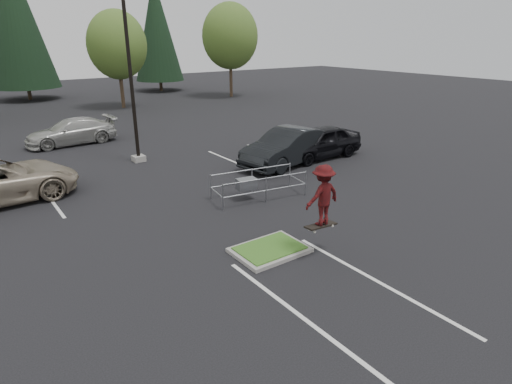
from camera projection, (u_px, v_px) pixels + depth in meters
ground at (270, 252)px, 13.14m from camera, size 120.00×120.00×0.00m
grass_median at (270, 250)px, 13.11m from camera, size 2.20×1.60×0.16m
stall_lines at (151, 203)px, 16.98m from camera, size 22.62×17.60×0.01m
light_pole at (130, 72)px, 20.97m from camera, size 0.70×0.60×10.12m
decid_c at (117, 47)px, 37.32m from camera, size 5.12×5.12×8.38m
decid_d at (230, 38)px, 44.05m from camera, size 5.76×5.76×9.43m
conif_b at (16, 17)px, 41.26m from camera, size 6.38×6.38×14.50m
conif_c at (157, 29)px, 48.52m from camera, size 5.50×5.50×12.50m
cart_corral at (249, 183)px, 17.15m from camera, size 3.89×1.93×1.06m
skateboarder at (323, 196)px, 12.34m from camera, size 1.21×0.68×1.97m
car_r_charc at (288, 147)px, 21.71m from camera, size 5.82×3.05×1.82m
car_r_black at (319, 142)px, 22.95m from camera, size 5.01×2.03×1.70m
car_far_silver at (71, 132)px, 25.85m from camera, size 5.32×2.35×1.52m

